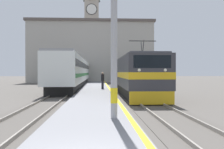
# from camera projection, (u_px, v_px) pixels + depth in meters

# --- Properties ---
(ground_plane) EXTENTS (200.00, 200.00, 0.00)m
(ground_plane) POSITION_uv_depth(u_px,v_px,m) (96.00, 88.00, 34.81)
(ground_plane) COLOR #514C47
(platform) EXTENTS (3.35, 140.00, 0.26)m
(platform) POSITION_uv_depth(u_px,v_px,m) (96.00, 89.00, 29.82)
(platform) COLOR slate
(platform) RESTS_ON ground
(rail_track_near) EXTENTS (2.83, 140.00, 0.16)m
(rail_track_near) POSITION_uv_depth(u_px,v_px,m) (127.00, 90.00, 30.01)
(rail_track_near) COLOR #514C47
(rail_track_near) RESTS_ON ground
(rail_track_far) EXTENTS (2.83, 140.00, 0.16)m
(rail_track_far) POSITION_uv_depth(u_px,v_px,m) (69.00, 90.00, 29.65)
(rail_track_far) COLOR #514C47
(rail_track_far) RESTS_ON ground
(locomotive_train) EXTENTS (2.92, 14.33, 4.41)m
(locomotive_train) POSITION_uv_depth(u_px,v_px,m) (136.00, 76.00, 22.95)
(locomotive_train) COLOR black
(locomotive_train) RESTS_ON ground
(passenger_train) EXTENTS (2.92, 53.54, 3.96)m
(passenger_train) POSITION_uv_depth(u_px,v_px,m) (80.00, 72.00, 47.29)
(passenger_train) COLOR black
(passenger_train) RESTS_ON ground
(catenary_mast) EXTENTS (2.97, 0.28, 8.16)m
(catenary_mast) POSITION_uv_depth(u_px,v_px,m) (117.00, 14.00, 10.27)
(catenary_mast) COLOR #9E9EA3
(catenary_mast) RESTS_ON platform
(person_on_platform) EXTENTS (0.34, 0.34, 1.83)m
(person_on_platform) POSITION_uv_depth(u_px,v_px,m) (103.00, 80.00, 28.26)
(person_on_platform) COLOR #23232D
(person_on_platform) RESTS_ON platform
(clock_tower) EXTENTS (4.12, 4.12, 21.95)m
(clock_tower) POSITION_uv_depth(u_px,v_px,m) (92.00, 32.00, 62.42)
(clock_tower) COLOR #ADA393
(clock_tower) RESTS_ON ground
(station_building) EXTENTS (25.49, 9.52, 12.48)m
(station_building) POSITION_uv_depth(u_px,v_px,m) (91.00, 52.00, 55.13)
(station_building) COLOR #A8A399
(station_building) RESTS_ON ground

